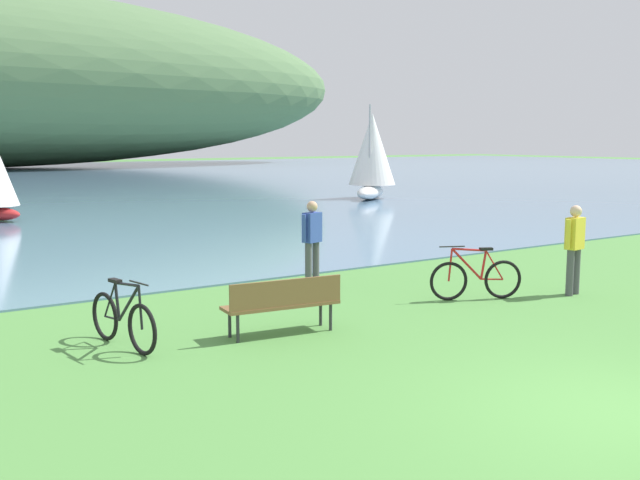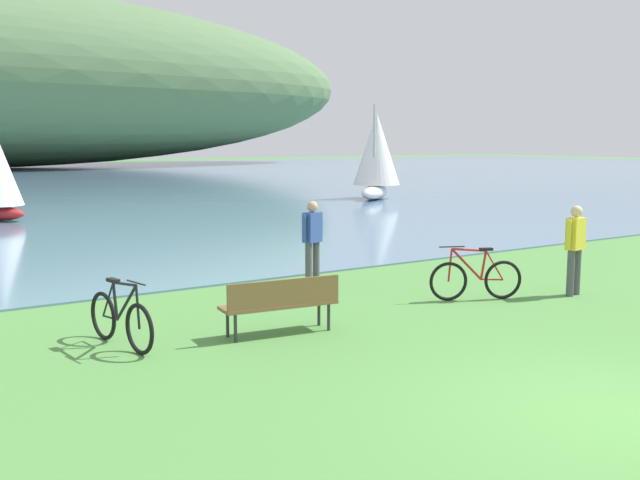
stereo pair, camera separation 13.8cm
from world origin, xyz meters
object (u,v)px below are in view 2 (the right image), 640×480
at_px(bicycle_leaning_near_bench, 476,279).
at_px(person_at_shoreline, 312,237).
at_px(bicycle_beside_path, 121,320).
at_px(person_on_the_grass, 575,244).
at_px(sailboat_mid_bay, 376,155).
at_px(park_bench_near_camera, 281,301).

height_order(bicycle_leaning_near_bench, person_at_shoreline, person_at_shoreline).
bearing_deg(person_at_shoreline, bicycle_beside_path, -154.22).
distance_m(person_on_the_grass, sailboat_mid_bay, 22.56).
relative_size(bicycle_beside_path, person_at_shoreline, 1.03).
bearing_deg(bicycle_beside_path, sailboat_mid_bay, 44.43).
xyz_separation_m(bicycle_beside_path, person_on_the_grass, (8.30, -1.29, 0.58)).
distance_m(person_at_shoreline, person_on_the_grass, 5.06).
bearing_deg(sailboat_mid_bay, bicycle_beside_path, -135.57).
height_order(park_bench_near_camera, person_at_shoreline, person_at_shoreline).
relative_size(bicycle_leaning_near_bench, bicycle_beside_path, 0.93).
xyz_separation_m(park_bench_near_camera, sailboat_mid_bay, (16.71, 19.27, 1.66)).
bearing_deg(bicycle_leaning_near_bench, bicycle_beside_path, 175.12).
bearing_deg(bicycle_beside_path, park_bench_near_camera, -17.28).
xyz_separation_m(bicycle_leaning_near_bench, bicycle_beside_path, (-6.46, 0.55, -0.00)).
distance_m(bicycle_leaning_near_bench, person_on_the_grass, 2.06).
relative_size(park_bench_near_camera, person_on_the_grass, 1.08).
xyz_separation_m(bicycle_leaning_near_bench, person_at_shoreline, (-1.75, 2.83, 0.58)).
distance_m(bicycle_beside_path, sailboat_mid_bay, 26.59).
bearing_deg(person_on_the_grass, person_at_shoreline, 135.23).
distance_m(bicycle_leaning_near_bench, bicycle_beside_path, 6.48).
xyz_separation_m(bicycle_beside_path, person_at_shoreline, (4.71, 2.28, 0.58)).
bearing_deg(bicycle_beside_path, bicycle_leaning_near_bench, -4.88).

